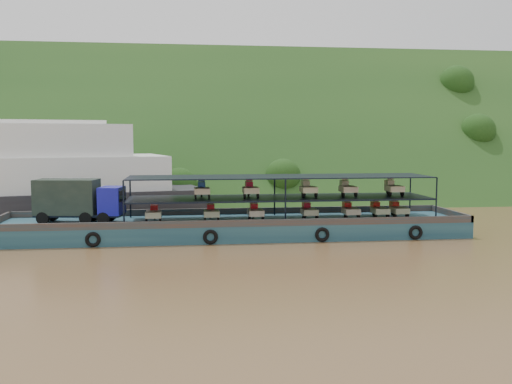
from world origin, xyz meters
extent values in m
plane|color=brown|center=(0.00, 0.00, 0.00)|extent=(160.00, 160.00, 0.00)
cube|color=#173B15|center=(0.00, 36.00, 0.00)|extent=(140.00, 39.60, 39.60)
cube|color=#15384A|center=(-3.84, 1.60, 0.60)|extent=(35.00, 7.00, 1.20)
cube|color=#592D19|center=(-3.84, 5.00, 1.45)|extent=(35.00, 0.20, 0.50)
cube|color=#592D19|center=(-3.84, -1.80, 1.45)|extent=(35.00, 0.20, 0.50)
cube|color=#592D19|center=(13.56, 1.60, 1.45)|extent=(0.20, 7.00, 0.50)
torus|color=black|center=(-13.84, -1.95, 0.55)|extent=(1.06, 0.26, 1.06)
torus|color=black|center=(-5.84, -1.95, 0.55)|extent=(1.06, 0.26, 1.06)
torus|color=black|center=(2.16, -1.95, 0.55)|extent=(1.06, 0.26, 1.06)
torus|color=black|center=(9.16, -1.95, 0.55)|extent=(1.06, 0.26, 1.06)
cylinder|color=black|center=(-17.80, 1.10, 1.66)|extent=(0.96, 0.45, 0.92)
cylinder|color=black|center=(-17.52, 3.02, 1.66)|extent=(0.96, 0.45, 0.92)
cylinder|color=black|center=(-14.71, 0.64, 1.66)|extent=(0.96, 0.45, 0.92)
cylinder|color=black|center=(-14.42, 2.55, 1.66)|extent=(0.96, 0.45, 0.92)
cylinder|color=black|center=(-13.43, 0.45, 1.66)|extent=(0.96, 0.45, 0.92)
cylinder|color=black|center=(-13.15, 2.36, 1.66)|extent=(0.96, 0.45, 0.92)
cube|color=black|center=(-15.29, 1.71, 1.80)|extent=(6.49, 2.93, 0.18)
cube|color=#161698|center=(-12.93, 1.35, 2.86)|extent=(1.87, 2.42, 2.02)
cube|color=black|center=(-12.15, 1.24, 3.22)|extent=(0.33, 1.83, 0.83)
cube|color=black|center=(-16.20, 1.84, 3.13)|extent=(4.69, 2.84, 2.58)
cube|color=black|center=(-0.34, 1.60, 2.86)|extent=(23.00, 5.00, 0.12)
cube|color=black|center=(-0.34, 1.60, 4.50)|extent=(23.00, 5.00, 0.08)
cylinder|color=black|center=(-11.84, -0.90, 2.85)|extent=(0.12, 0.12, 3.30)
cylinder|color=black|center=(-11.84, 4.10, 2.85)|extent=(0.12, 0.12, 3.30)
cylinder|color=black|center=(-0.34, -0.90, 2.85)|extent=(0.12, 0.12, 3.30)
cylinder|color=black|center=(-0.34, 4.10, 2.85)|extent=(0.12, 0.12, 3.30)
cylinder|color=black|center=(11.16, -0.90, 2.85)|extent=(0.12, 0.12, 3.30)
cylinder|color=black|center=(11.16, 4.10, 2.85)|extent=(0.12, 0.12, 3.30)
cylinder|color=black|center=(-9.90, 2.65, 1.46)|extent=(0.12, 0.52, 0.52)
cylinder|color=black|center=(-10.40, 0.85, 1.46)|extent=(0.14, 0.52, 0.52)
cylinder|color=black|center=(-9.40, 0.85, 1.46)|extent=(0.14, 0.52, 0.52)
cube|color=beige|center=(-9.90, 1.20, 1.80)|extent=(1.15, 1.50, 0.44)
cube|color=red|center=(-9.90, 2.35, 1.98)|extent=(0.55, 0.80, 0.80)
cube|color=red|center=(-9.90, 2.15, 2.48)|extent=(0.50, 0.10, 0.10)
cylinder|color=black|center=(-5.61, 2.65, 1.46)|extent=(0.12, 0.52, 0.52)
cylinder|color=black|center=(-6.11, 0.85, 1.46)|extent=(0.14, 0.52, 0.52)
cylinder|color=black|center=(-5.11, 0.85, 1.46)|extent=(0.14, 0.52, 0.52)
cube|color=#C4BC8A|center=(-5.61, 1.20, 1.80)|extent=(1.15, 1.50, 0.44)
cube|color=#B60C13|center=(-5.61, 2.35, 1.98)|extent=(0.55, 0.80, 0.80)
cube|color=#B60C13|center=(-5.61, 2.15, 2.48)|extent=(0.50, 0.10, 0.10)
cylinder|color=black|center=(-2.25, 2.65, 1.46)|extent=(0.12, 0.52, 0.52)
cylinder|color=black|center=(-2.75, 0.85, 1.46)|extent=(0.14, 0.52, 0.52)
cylinder|color=black|center=(-1.75, 0.85, 1.46)|extent=(0.14, 0.52, 0.52)
cube|color=beige|center=(-2.25, 1.20, 1.80)|extent=(1.15, 1.50, 0.44)
cube|color=red|center=(-2.25, 2.35, 1.98)|extent=(0.55, 0.80, 0.80)
cube|color=red|center=(-2.25, 2.15, 2.48)|extent=(0.50, 0.10, 0.10)
cylinder|color=black|center=(1.91, 2.65, 1.46)|extent=(0.12, 0.52, 0.52)
cylinder|color=black|center=(1.41, 0.85, 1.46)|extent=(0.14, 0.52, 0.52)
cylinder|color=black|center=(2.41, 0.85, 1.46)|extent=(0.14, 0.52, 0.52)
cube|color=tan|center=(1.91, 1.20, 1.80)|extent=(1.15, 1.50, 0.44)
cube|color=#B70C20|center=(1.91, 2.35, 1.98)|extent=(0.55, 0.80, 0.80)
cube|color=#B70C20|center=(1.91, 2.15, 2.48)|extent=(0.50, 0.10, 0.10)
cylinder|color=black|center=(5.20, 2.65, 1.46)|extent=(0.12, 0.52, 0.52)
cylinder|color=black|center=(4.70, 0.85, 1.46)|extent=(0.14, 0.52, 0.52)
cylinder|color=black|center=(5.70, 0.85, 1.46)|extent=(0.14, 0.52, 0.52)
cube|color=beige|center=(5.20, 1.20, 1.80)|extent=(1.15, 1.50, 0.44)
cube|color=red|center=(5.20, 2.35, 1.98)|extent=(0.55, 0.80, 0.80)
cube|color=red|center=(5.20, 2.15, 2.48)|extent=(0.50, 0.10, 0.10)
cylinder|color=black|center=(9.12, 2.65, 1.46)|extent=(0.12, 0.52, 0.52)
cylinder|color=black|center=(8.62, 0.85, 1.46)|extent=(0.14, 0.52, 0.52)
cylinder|color=black|center=(9.62, 0.85, 1.46)|extent=(0.14, 0.52, 0.52)
cube|color=beige|center=(9.12, 1.20, 1.80)|extent=(1.15, 1.50, 0.44)
cube|color=red|center=(9.12, 2.35, 1.98)|extent=(0.55, 0.80, 0.80)
cube|color=red|center=(9.12, 2.15, 2.48)|extent=(0.50, 0.10, 0.10)
cylinder|color=black|center=(7.54, 2.65, 1.46)|extent=(0.12, 0.52, 0.52)
cylinder|color=black|center=(7.04, 0.85, 1.46)|extent=(0.14, 0.52, 0.52)
cylinder|color=black|center=(8.04, 0.85, 1.46)|extent=(0.14, 0.52, 0.52)
cube|color=beige|center=(7.54, 1.20, 1.80)|extent=(1.15, 1.50, 0.44)
cube|color=red|center=(7.54, 2.35, 1.98)|extent=(0.55, 0.80, 0.80)
cube|color=red|center=(7.54, 2.15, 2.48)|extent=(0.50, 0.10, 0.10)
cylinder|color=black|center=(-6.30, 2.65, 3.18)|extent=(0.12, 0.52, 0.52)
cylinder|color=black|center=(-6.80, 0.85, 3.18)|extent=(0.14, 0.52, 0.52)
cylinder|color=black|center=(-5.80, 0.85, 3.18)|extent=(0.14, 0.52, 0.52)
cube|color=#CAB28F|center=(-6.30, 1.20, 3.52)|extent=(1.15, 1.50, 0.44)
cube|color=navy|center=(-6.30, 2.35, 3.70)|extent=(0.55, 0.80, 0.80)
cube|color=navy|center=(-6.30, 2.15, 4.20)|extent=(0.50, 0.10, 0.10)
cylinder|color=black|center=(-2.63, 2.65, 3.18)|extent=(0.12, 0.52, 0.52)
cylinder|color=black|center=(-3.13, 0.85, 3.18)|extent=(0.14, 0.52, 0.52)
cylinder|color=black|center=(-2.13, 0.85, 3.18)|extent=(0.14, 0.52, 0.52)
cube|color=#C2B589|center=(-2.63, 1.20, 3.52)|extent=(1.15, 1.50, 0.44)
cube|color=red|center=(-2.63, 2.35, 3.70)|extent=(0.55, 0.80, 0.80)
cube|color=red|center=(-2.63, 2.15, 4.20)|extent=(0.50, 0.10, 0.10)
cylinder|color=black|center=(1.83, 2.65, 3.18)|extent=(0.12, 0.52, 0.52)
cylinder|color=black|center=(1.33, 0.85, 3.18)|extent=(0.14, 0.52, 0.52)
cylinder|color=black|center=(2.33, 0.85, 3.18)|extent=(0.14, 0.52, 0.52)
cube|color=beige|center=(1.83, 1.20, 3.52)|extent=(1.15, 1.50, 0.44)
cube|color=beige|center=(1.83, 2.35, 3.70)|extent=(0.55, 0.80, 0.80)
cube|color=beige|center=(1.83, 2.15, 4.20)|extent=(0.50, 0.10, 0.10)
cylinder|color=black|center=(4.95, 2.65, 3.18)|extent=(0.12, 0.52, 0.52)
cylinder|color=black|center=(4.45, 0.85, 3.18)|extent=(0.14, 0.52, 0.52)
cylinder|color=black|center=(5.45, 0.85, 3.18)|extent=(0.14, 0.52, 0.52)
cube|color=#C8B08D|center=(4.95, 1.20, 3.52)|extent=(1.15, 1.50, 0.44)
cube|color=beige|center=(4.95, 2.35, 3.70)|extent=(0.55, 0.80, 0.80)
cube|color=beige|center=(4.95, 2.15, 4.20)|extent=(0.50, 0.10, 0.10)
cylinder|color=black|center=(8.67, 2.65, 3.18)|extent=(0.12, 0.52, 0.52)
cylinder|color=black|center=(8.17, 0.85, 3.18)|extent=(0.14, 0.52, 0.52)
cylinder|color=black|center=(9.17, 0.85, 3.18)|extent=(0.14, 0.52, 0.52)
cube|color=beige|center=(8.67, 1.20, 3.52)|extent=(1.15, 1.50, 0.44)
cube|color=beige|center=(8.67, 2.35, 3.70)|extent=(0.55, 0.80, 0.80)
cube|color=beige|center=(8.67, 2.15, 4.20)|extent=(0.50, 0.10, 0.10)
camera|label=1|loc=(-7.61, -41.35, 7.46)|focal=40.00mm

